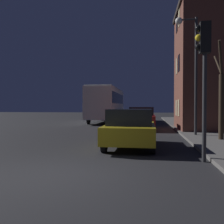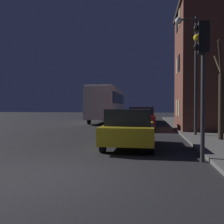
{
  "view_description": "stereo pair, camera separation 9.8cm",
  "coord_description": "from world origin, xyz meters",
  "px_view_note": "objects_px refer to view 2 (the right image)",
  "views": [
    {
      "loc": [
        2.08,
        -5.63,
        1.62
      ],
      "look_at": [
        -0.19,
        9.96,
        1.27
      ],
      "focal_mm": 40.0,
      "sensor_mm": 36.0,
      "label": 1
    },
    {
      "loc": [
        2.18,
        -5.61,
        1.62
      ],
      "look_at": [
        -0.19,
        9.96,
        1.27
      ],
      "focal_mm": 40.0,
      "sensor_mm": 36.0,
      "label": 2
    }
  ],
  "objects_px": {
    "streetlamp": "(190,58)",
    "traffic_light": "(202,61)",
    "car_near_lane": "(130,128)",
    "bus": "(107,102)",
    "bare_tree": "(221,97)",
    "car_mid_lane": "(142,118)"
  },
  "relations": [
    {
      "from": "streetlamp",
      "to": "car_mid_lane",
      "type": "height_order",
      "value": "streetlamp"
    },
    {
      "from": "bare_tree",
      "to": "car_near_lane",
      "type": "xyz_separation_m",
      "value": [
        -3.97,
        -2.11,
        -1.28
      ]
    },
    {
      "from": "traffic_light",
      "to": "streetlamp",
      "type": "bearing_deg",
      "value": 84.22
    },
    {
      "from": "bare_tree",
      "to": "car_near_lane",
      "type": "distance_m",
      "value": 4.67
    },
    {
      "from": "bus",
      "to": "streetlamp",
      "type": "bearing_deg",
      "value": -60.99
    },
    {
      "from": "bus",
      "to": "bare_tree",
      "type": "bearing_deg",
      "value": -60.55
    },
    {
      "from": "traffic_light",
      "to": "car_mid_lane",
      "type": "bearing_deg",
      "value": 101.52
    },
    {
      "from": "streetlamp",
      "to": "traffic_light",
      "type": "height_order",
      "value": "streetlamp"
    },
    {
      "from": "car_near_lane",
      "to": "car_mid_lane",
      "type": "height_order",
      "value": "car_mid_lane"
    },
    {
      "from": "traffic_light",
      "to": "car_mid_lane",
      "type": "relative_size",
      "value": 1.02
    },
    {
      "from": "traffic_light",
      "to": "car_near_lane",
      "type": "bearing_deg",
      "value": 134.92
    },
    {
      "from": "car_near_lane",
      "to": "bare_tree",
      "type": "bearing_deg",
      "value": 27.94
    },
    {
      "from": "streetlamp",
      "to": "bare_tree",
      "type": "height_order",
      "value": "streetlamp"
    },
    {
      "from": "bare_tree",
      "to": "car_mid_lane",
      "type": "height_order",
      "value": "bare_tree"
    },
    {
      "from": "streetlamp",
      "to": "bus",
      "type": "xyz_separation_m",
      "value": [
        -6.44,
        11.61,
        -2.11
      ]
    },
    {
      "from": "bare_tree",
      "to": "car_near_lane",
      "type": "bearing_deg",
      "value": -152.06
    },
    {
      "from": "car_near_lane",
      "to": "traffic_light",
      "type": "bearing_deg",
      "value": -45.08
    },
    {
      "from": "bus",
      "to": "car_mid_lane",
      "type": "bearing_deg",
      "value": -63.8
    },
    {
      "from": "car_mid_lane",
      "to": "car_near_lane",
      "type": "bearing_deg",
      "value": -91.75
    },
    {
      "from": "streetlamp",
      "to": "car_mid_lane",
      "type": "bearing_deg",
      "value": 124.08
    },
    {
      "from": "streetlamp",
      "to": "bare_tree",
      "type": "bearing_deg",
      "value": -57.64
    },
    {
      "from": "car_near_lane",
      "to": "bus",
      "type": "bearing_deg",
      "value": 102.94
    }
  ]
}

